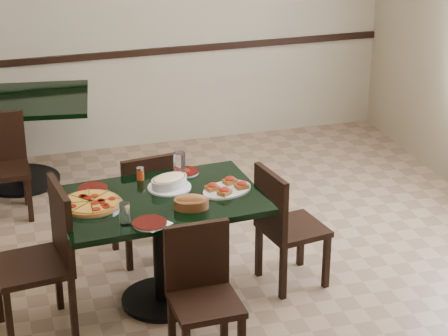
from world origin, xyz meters
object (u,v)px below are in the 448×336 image
object	(u,v)px
bruschetta_platter	(227,188)
chair_right	(283,222)
chair_near	(202,288)
chair_left	(45,252)
back_chair_near	(3,160)
lasagna_casserole	(169,182)
bread_basket	(191,202)
chair_far	(145,202)
pepperoni_pizza	(91,203)
main_table	(160,224)
back_table	(16,125)

from	to	relation	value
bruschetta_platter	chair_right	bearing A→B (deg)	-21.59
chair_near	chair_left	size ratio (longest dim) A/B	0.87
back_chair_near	lasagna_casserole	distance (m)	1.85
bread_basket	back_chair_near	bearing A→B (deg)	131.26
chair_far	chair_right	size ratio (longest dim) A/B	0.98
back_chair_near	pepperoni_pizza	xyz separation A→B (m)	(0.46, -1.65, 0.32)
main_table	chair_left	bearing A→B (deg)	-176.49
back_table	bruschetta_platter	distance (m)	2.53
back_table	pepperoni_pizza	size ratio (longest dim) A/B	3.38
chair_right	bread_basket	bearing A→B (deg)	95.83
chair_far	chair_near	distance (m)	1.22
back_table	back_chair_near	distance (m)	0.57
back_table	main_table	bearing A→B (deg)	-62.82
chair_left	pepperoni_pizza	xyz separation A→B (m)	(0.30, 0.11, 0.24)
main_table	chair_far	world-z (taller)	chair_far
pepperoni_pizza	bruschetta_platter	distance (m)	0.86
back_chair_near	bread_basket	world-z (taller)	bread_basket
chair_left	bruschetta_platter	xyz separation A→B (m)	(1.17, 0.08, 0.24)
back_table	chair_right	xyz separation A→B (m)	(1.57, -2.21, -0.06)
main_table	chair_right	size ratio (longest dim) A/B	1.57
chair_left	back_table	bearing A→B (deg)	173.30
main_table	chair_right	distance (m)	0.83
back_table	chair_near	world-z (taller)	chair_near
lasagna_casserole	back_table	bearing A→B (deg)	89.88
pepperoni_pizza	bruschetta_platter	world-z (taller)	bruschetta_platter
chair_far	back_chair_near	bearing A→B (deg)	-58.03
main_table	chair_left	size ratio (longest dim) A/B	1.39
back_chair_near	lasagna_casserole	size ratio (longest dim) A/B	2.73
lasagna_casserole	bread_basket	xyz separation A→B (m)	(0.06, -0.32, -0.01)
back_table	back_chair_near	size ratio (longest dim) A/B	1.66
chair_left	back_chair_near	world-z (taller)	chair_left
chair_left	bruschetta_platter	distance (m)	1.19
chair_far	lasagna_casserole	world-z (taller)	lasagna_casserole
chair_right	bruschetta_platter	size ratio (longest dim) A/B	2.06
chair_left	back_chair_near	size ratio (longest dim) A/B	1.18
chair_right	lasagna_casserole	xyz separation A→B (m)	(-0.73, 0.13, 0.33)
chair_left	bread_basket	world-z (taller)	chair_left
back_chair_near	bread_basket	xyz separation A→B (m)	(1.04, -1.85, 0.35)
chair_right	lasagna_casserole	size ratio (longest dim) A/B	2.86
bread_basket	bruschetta_platter	distance (m)	0.33
back_table	chair_left	distance (m)	2.30
main_table	back_table	distance (m)	2.33
chair_far	chair_near	bearing A→B (deg)	85.65
back_table	chair_far	distance (m)	1.80
pepperoni_pizza	chair_right	bearing A→B (deg)	-0.75
main_table	chair_left	distance (m)	0.74
chair_far	chair_left	world-z (taller)	chair_left
back_table	chair_far	bearing A→B (deg)	-56.35
back_chair_near	bruschetta_platter	size ratio (longest dim) A/B	1.97
bruschetta_platter	chair_far	bearing A→B (deg)	101.49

